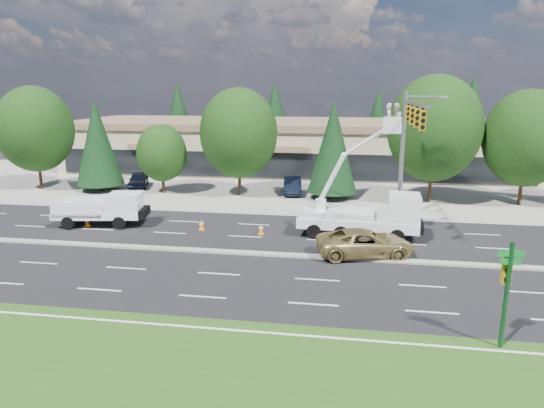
% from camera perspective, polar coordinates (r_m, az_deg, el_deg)
% --- Properties ---
extents(ground, '(140.00, 140.00, 0.00)m').
position_cam_1_polar(ground, '(27.86, -4.57, -5.79)').
color(ground, black).
rests_on(ground, ground).
extents(concrete_apron, '(140.00, 22.00, 0.01)m').
position_cam_1_polar(concrete_apron, '(46.88, 1.12, 2.24)').
color(concrete_apron, gray).
rests_on(concrete_apron, ground).
extents(grass_verge, '(140.00, 10.00, 0.01)m').
position_cam_1_polar(grass_verge, '(16.77, -15.63, -20.29)').
color(grass_verge, '#214313').
rests_on(grass_verge, ground).
extents(road_median, '(120.00, 0.55, 0.12)m').
position_cam_1_polar(road_median, '(27.84, -4.57, -5.67)').
color(road_median, gray).
rests_on(road_median, ground).
extents(strip_mall, '(50.40, 15.40, 5.50)m').
position_cam_1_polar(strip_mall, '(56.23, 2.54, 7.03)').
color(strip_mall, tan).
rests_on(strip_mall, ground).
extents(tree_front_a, '(6.78, 6.78, 9.41)m').
position_cam_1_polar(tree_front_a, '(49.56, -26.10, 7.91)').
color(tree_front_a, '#332114').
rests_on(tree_front_a, ground).
extents(tree_front_b, '(4.17, 4.17, 8.22)m').
position_cam_1_polar(tree_front_b, '(46.50, -19.84, 6.84)').
color(tree_front_b, '#332114').
rests_on(tree_front_b, ground).
extents(tree_front_c, '(4.40, 4.40, 6.11)m').
position_cam_1_polar(tree_front_c, '(44.04, -12.85, 5.87)').
color(tree_front_c, '#332114').
rests_on(tree_front_c, ground).
extents(tree_front_d, '(6.67, 6.67, 9.25)m').
position_cam_1_polar(tree_front_d, '(41.76, -3.93, 8.31)').
color(tree_front_d, '#332114').
rests_on(tree_front_d, ground).
extents(tree_front_e, '(4.15, 4.15, 8.19)m').
position_cam_1_polar(tree_front_e, '(40.84, 7.18, 6.68)').
color(tree_front_e, '#332114').
rests_on(tree_front_e, ground).
extents(tree_front_f, '(7.41, 7.41, 10.28)m').
position_cam_1_polar(tree_front_f, '(41.21, 18.55, 8.42)').
color(tree_front_f, '#332114').
rests_on(tree_front_f, ground).
extents(tree_front_g, '(6.59, 6.59, 9.14)m').
position_cam_1_polar(tree_front_g, '(42.97, 27.78, 6.86)').
color(tree_front_g, '#332114').
rests_on(tree_front_g, ground).
extents(tree_back_a, '(5.11, 5.11, 10.07)m').
position_cam_1_polar(tree_back_a, '(71.87, -10.95, 10.28)').
color(tree_back_a, '#332114').
rests_on(tree_back_a, ground).
extents(tree_back_b, '(5.21, 5.21, 10.28)m').
position_cam_1_polar(tree_back_b, '(68.41, 0.34, 10.46)').
color(tree_back_b, '#332114').
rests_on(tree_back_b, ground).
extents(tree_back_c, '(4.59, 4.59, 9.05)m').
position_cam_1_polar(tree_back_c, '(67.78, 12.29, 9.57)').
color(tree_back_c, '#332114').
rests_on(tree_back_c, ground).
extents(tree_back_d, '(5.52, 5.52, 10.88)m').
position_cam_1_polar(tree_back_d, '(69.42, 22.40, 9.78)').
color(tree_back_d, '#332114').
rests_on(tree_back_d, ground).
extents(signal_mast, '(2.76, 10.16, 9.00)m').
position_cam_1_polar(signal_mast, '(32.95, 15.62, 7.58)').
color(signal_mast, gray).
rests_on(signal_mast, ground).
extents(street_sign_pole, '(0.90, 0.44, 4.00)m').
position_cam_1_polar(street_sign_pole, '(19.29, 25.89, -8.40)').
color(street_sign_pole, '#0C3515').
rests_on(street_sign_pole, ground).
extents(utility_pickup, '(6.09, 3.08, 2.23)m').
position_cam_1_polar(utility_pickup, '(34.94, -19.02, -0.92)').
color(utility_pickup, white).
rests_on(utility_pickup, ground).
extents(bucket_truck, '(7.57, 2.78, 8.32)m').
position_cam_1_polar(bucket_truck, '(30.79, 11.22, -0.75)').
color(bucket_truck, white).
rests_on(bucket_truck, ground).
extents(traffic_cone_a, '(0.40, 0.40, 0.70)m').
position_cam_1_polar(traffic_cone_a, '(35.22, -20.94, -1.94)').
color(traffic_cone_a, orange).
rests_on(traffic_cone_a, ground).
extents(traffic_cone_b, '(0.40, 0.40, 0.70)m').
position_cam_1_polar(traffic_cone_b, '(32.48, -8.30, -2.43)').
color(traffic_cone_b, orange).
rests_on(traffic_cone_b, ground).
extents(traffic_cone_c, '(0.40, 0.40, 0.70)m').
position_cam_1_polar(traffic_cone_c, '(31.20, -1.31, -2.96)').
color(traffic_cone_c, orange).
rests_on(traffic_cone_c, ground).
extents(traffic_cone_d, '(0.40, 0.40, 0.70)m').
position_cam_1_polar(traffic_cone_d, '(30.02, 9.50, -3.81)').
color(traffic_cone_d, orange).
rests_on(traffic_cone_d, ground).
extents(minivan, '(5.82, 3.63, 1.50)m').
position_cam_1_polar(minivan, '(27.61, 10.91, -4.53)').
color(minivan, '#A28B4E').
rests_on(minivan, ground).
extents(parked_car_west, '(2.82, 4.43, 1.41)m').
position_cam_1_polar(parked_car_west, '(47.47, -15.46, 2.74)').
color(parked_car_west, black).
rests_on(parked_car_west, ground).
extents(parked_car_east, '(2.06, 4.56, 1.45)m').
position_cam_1_polar(parked_car_east, '(43.10, 2.44, 2.20)').
color(parked_car_east, black).
rests_on(parked_car_east, ground).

